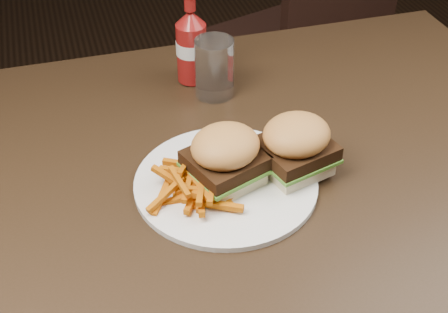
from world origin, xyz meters
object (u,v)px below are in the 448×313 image
object	(u,v)px
plate	(226,183)
chair_far	(292,44)
dining_table	(230,165)
tumbler	(214,68)
ketchup_bottle	(192,53)

from	to	relation	value
plate	chair_far	bearing A→B (deg)	62.04
dining_table	tumbler	distance (m)	0.21
dining_table	ketchup_bottle	xyz separation A→B (m)	(-0.00, 0.25, 0.08)
plate	tumbler	xyz separation A→B (m)	(0.06, 0.26, 0.05)
chair_far	plate	world-z (taller)	plate
tumbler	chair_far	bearing A→B (deg)	56.98
chair_far	ketchup_bottle	bearing A→B (deg)	34.94
plate	ketchup_bottle	world-z (taller)	ketchup_bottle
plate	ketchup_bottle	size ratio (longest dim) A/B	2.48
chair_far	ketchup_bottle	size ratio (longest dim) A/B	3.83
dining_table	chair_far	bearing A→B (deg)	61.64
ketchup_bottle	tumbler	bearing A→B (deg)	-65.67
chair_far	plate	size ratio (longest dim) A/B	1.55
dining_table	plate	bearing A→B (deg)	-112.56
plate	ketchup_bottle	bearing A→B (deg)	85.11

